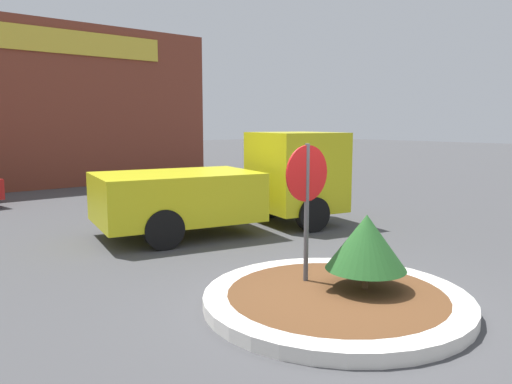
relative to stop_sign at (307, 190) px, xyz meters
name	(u,v)px	position (x,y,z in m)	size (l,w,h in m)	color
ground_plane	(336,306)	(-0.08, -0.66, -1.54)	(120.00, 120.00, 0.00)	#474749
traffic_island	(336,299)	(-0.08, -0.66, -1.45)	(3.65, 3.65, 0.18)	silver
stop_sign	(307,190)	(0.00, 0.00, 0.00)	(0.82, 0.07, 2.21)	#4C4C51
island_shrub	(366,242)	(0.38, -0.79, -0.69)	(1.13, 1.13, 1.06)	brown
utility_truck	(237,185)	(1.90, 4.17, -0.47)	(6.06, 3.27, 2.28)	gold
storefront_building	(7,106)	(0.19, 17.59, 1.66)	(15.34, 6.07, 6.39)	brown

